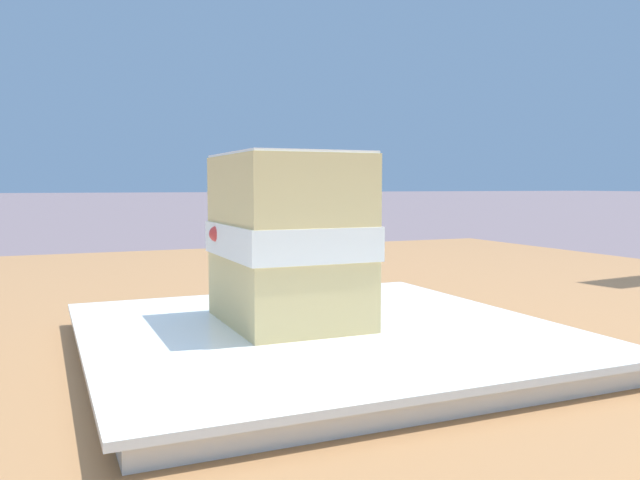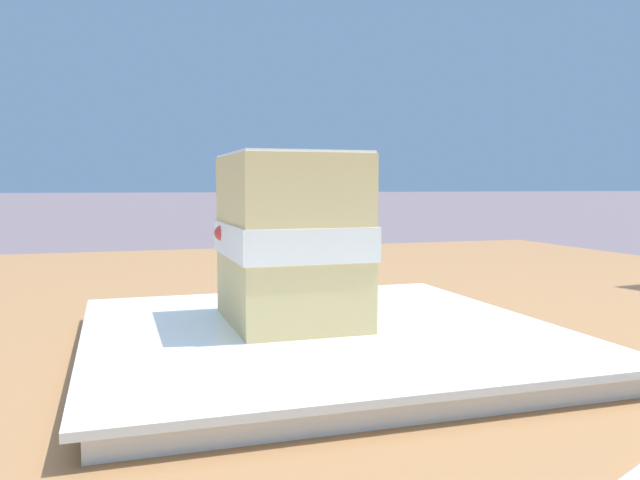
{
  "view_description": "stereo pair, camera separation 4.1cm",
  "coord_description": "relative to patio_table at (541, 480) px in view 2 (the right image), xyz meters",
  "views": [
    {
      "loc": [
        -0.33,
        0.3,
        0.82
      ],
      "look_at": [
        0.05,
        0.14,
        0.78
      ],
      "focal_mm": 36.55,
      "sensor_mm": 36.0,
      "label": 1
    },
    {
      "loc": [
        -0.34,
        0.26,
        0.82
      ],
      "look_at": [
        0.05,
        0.14,
        0.78
      ],
      "focal_mm": 36.55,
      "sensor_mm": 36.0,
      "label": 2
    }
  ],
  "objects": [
    {
      "name": "patio_table",
      "position": [
        0.0,
        0.0,
        0.0
      ],
      "size": [
        1.49,
        0.99,
        0.71
      ],
      "color": "olive",
      "rests_on": "ground"
    },
    {
      "name": "dessert_plate",
      "position": [
        0.05,
        0.14,
        0.09
      ],
      "size": [
        0.29,
        0.29,
        0.02
      ],
      "color": "white",
      "rests_on": "patio_table"
    },
    {
      "name": "cake_slice",
      "position": [
        0.07,
        0.15,
        0.16
      ],
      "size": [
        0.11,
        0.09,
        0.11
      ],
      "color": "#E0C17A",
      "rests_on": "dessert_plate"
    }
  ]
}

